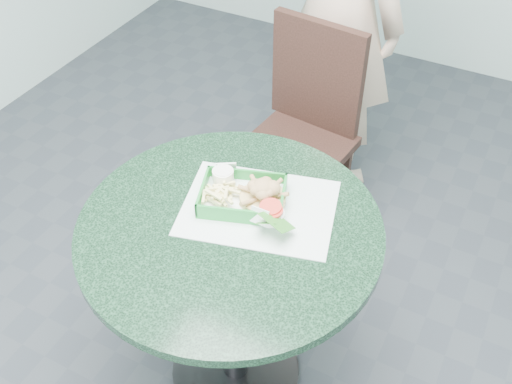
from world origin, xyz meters
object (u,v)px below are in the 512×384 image
at_px(cafe_table, 232,269).
at_px(food_basket, 243,203).
at_px(dining_chair, 305,122).
at_px(sauce_ramekin, 231,176).
at_px(crab_sandwich, 261,202).

distance_m(cafe_table, food_basket, 0.21).
xyz_separation_m(dining_chair, sauce_ramekin, (0.05, -0.70, 0.27)).
bearing_deg(sauce_ramekin, food_basket, -39.69).
bearing_deg(food_basket, dining_chair, 99.19).
relative_size(dining_chair, food_basket, 3.86).
distance_m(dining_chair, sauce_ramekin, 0.75).
relative_size(cafe_table, dining_chair, 0.93).
distance_m(crab_sandwich, sauce_ramekin, 0.14).
height_order(cafe_table, sauce_ramekin, sauce_ramekin).
relative_size(cafe_table, food_basket, 3.60).
distance_m(cafe_table, dining_chair, 0.86).
distance_m(cafe_table, crab_sandwich, 0.24).
relative_size(cafe_table, crab_sandwich, 6.50).
bearing_deg(sauce_ramekin, cafe_table, -62.87).
height_order(food_basket, crab_sandwich, crab_sandwich).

